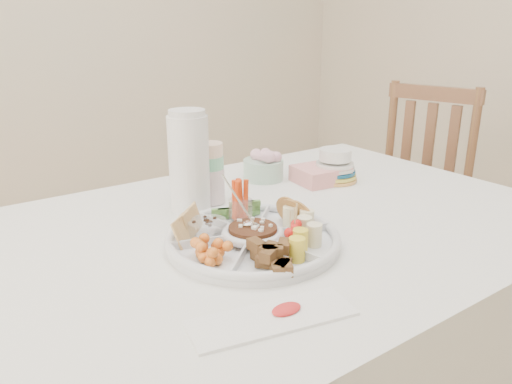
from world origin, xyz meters
TOP-DOWN VIEW (x-y plane):
  - dining_table at (0.00, 0.00)m, footprint 1.52×1.02m
  - chair at (0.89, 0.27)m, footprint 0.51×0.51m
  - party_tray at (-0.11, -0.08)m, footprint 0.48×0.48m
  - bean_dip at (-0.11, -0.08)m, footprint 0.14×0.14m
  - tortillas at (0.02, -0.06)m, footprint 0.12×0.12m
  - carrot_cucumber at (-0.07, 0.04)m, footprint 0.14×0.14m
  - pita_raisins at (-0.20, 0.01)m, footprint 0.15×0.15m
  - cherries at (-0.24, -0.11)m, footprint 0.13×0.13m
  - granola_chunks at (-0.15, -0.21)m, footprint 0.14×0.14m
  - banana_tomato at (-0.02, -0.18)m, footprint 0.14×0.14m
  - cup_stack at (-0.04, 0.21)m, footprint 0.08×0.08m
  - thermos at (-0.11, 0.20)m, footprint 0.13×0.13m
  - flower_bowl at (0.20, 0.30)m, footprint 0.15×0.15m
  - napkin_stack at (0.33, 0.18)m, footprint 0.16×0.15m
  - plate_stack at (0.38, 0.16)m, footprint 0.18×0.18m
  - placemat at (-0.25, -0.34)m, footprint 0.30×0.15m

SIDE VIEW (x-z plane):
  - dining_table at x=0.00m, z-range 0.00..0.76m
  - chair at x=0.89m, z-range 0.00..1.00m
  - placemat at x=-0.25m, z-range 0.76..0.76m
  - party_tray at x=-0.11m, z-range 0.76..0.80m
  - napkin_stack at x=0.33m, z-range 0.76..0.81m
  - bean_dip at x=-0.11m, z-range 0.77..0.81m
  - cherries at x=-0.24m, z-range 0.77..0.81m
  - granola_chunks at x=-0.15m, z-range 0.77..0.82m
  - tortillas at x=0.02m, z-range 0.77..0.83m
  - pita_raisins at x=-0.20m, z-range 0.77..0.84m
  - plate_stack at x=0.38m, z-range 0.76..0.85m
  - flower_bowl at x=0.20m, z-range 0.76..0.85m
  - banana_tomato at x=-0.02m, z-range 0.77..0.86m
  - carrot_cucumber at x=-0.07m, z-range 0.77..0.87m
  - cup_stack at x=-0.04m, z-range 0.76..0.97m
  - thermos at x=-0.11m, z-range 0.76..1.03m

